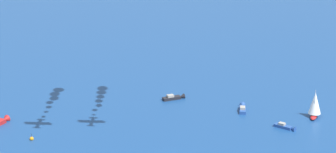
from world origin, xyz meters
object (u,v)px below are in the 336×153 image
at_px(motorboat_ahead, 243,108).
at_px(motorboat_mid_cluster, 175,97).
at_px(marker_buoy, 32,139).
at_px(sailboat_trailing, 315,104).
at_px(motorboat_outer_ring_a, 286,127).

bearing_deg(motorboat_ahead, motorboat_mid_cluster, -45.71).
height_order(motorboat_ahead, motorboat_mid_cluster, motorboat_mid_cluster).
bearing_deg(marker_buoy, sailboat_trailing, 171.82).
bearing_deg(sailboat_trailing, motorboat_ahead, -35.87).
bearing_deg(sailboat_trailing, motorboat_outer_ring_a, 22.35).
height_order(motorboat_mid_cluster, marker_buoy, marker_buoy).
xyz_separation_m(sailboat_trailing, motorboat_mid_cluster, (33.55, -29.12, -3.43)).
distance_m(motorboat_ahead, motorboat_mid_cluster, 23.01).
distance_m(sailboat_trailing, motorboat_outer_ring_a, 13.92).
height_order(sailboat_trailing, marker_buoy, sailboat_trailing).
relative_size(motorboat_ahead, motorboat_outer_ring_a, 1.17).
height_order(motorboat_mid_cluster, motorboat_outer_ring_a, motorboat_mid_cluster).
relative_size(sailboat_trailing, marker_buoy, 4.17).
height_order(motorboat_ahead, motorboat_outer_ring_a, motorboat_ahead).
xyz_separation_m(sailboat_trailing, motorboat_outer_ring_a, (12.46, 5.12, -3.49)).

